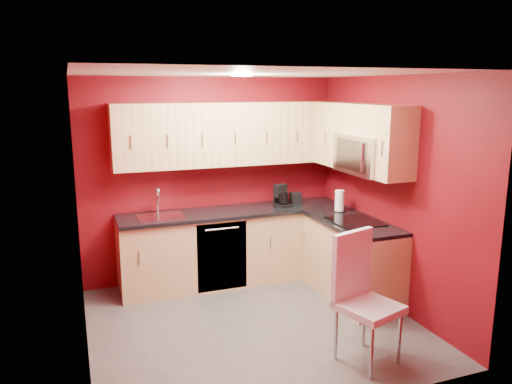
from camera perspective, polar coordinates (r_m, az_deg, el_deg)
floor at (r=5.27m, az=-0.36°, el=-14.87°), size 3.20×3.20×0.00m
ceiling at (r=4.71m, az=-0.40°, el=13.42°), size 3.20×3.20×0.00m
wall_back at (r=6.24m, az=-5.12°, el=1.45°), size 3.20×0.00×3.20m
wall_front at (r=3.53m, az=8.10°, el=-6.80°), size 3.20×0.00×3.20m
wall_left at (r=4.56m, az=-19.62°, el=-3.07°), size 0.00×3.00×3.00m
wall_right at (r=5.59m, az=15.22°, el=-0.15°), size 0.00×3.00×3.00m
base_cabinets_back at (r=6.22m, az=-2.45°, el=-6.30°), size 2.80×0.60×0.87m
base_cabinets_right at (r=5.84m, az=10.94°, el=-7.74°), size 0.60×1.30×0.87m
countertop_back at (r=6.08m, az=-2.45°, el=-2.27°), size 2.80×0.63×0.04m
countertop_right at (r=5.69m, az=11.07°, el=-3.48°), size 0.63×1.27×0.04m
upper_cabinets_back at (r=6.06m, az=-2.94°, el=6.65°), size 2.80×0.35×0.75m
upper_cabinets_right at (r=5.76m, az=11.58°, el=6.79°), size 0.35×1.55×0.75m
microwave at (r=5.57m, az=12.53°, el=4.22°), size 0.42×0.76×0.42m
cooktop at (r=5.65m, az=11.22°, el=-3.32°), size 0.50×0.55×0.01m
sink at (r=5.88m, az=-10.88°, el=-2.42°), size 0.52×0.42×0.35m
dishwasher_front at (r=5.89m, az=-3.90°, el=-7.38°), size 0.60×0.02×0.82m
downlight at (r=5.00m, az=-1.61°, el=13.15°), size 0.20×0.20×0.01m
coffee_maker at (r=6.25m, az=3.14°, el=-0.41°), size 0.23×0.26×0.27m
napkin_holder at (r=6.42m, az=4.55°, el=-0.70°), size 0.14×0.14×0.14m
paper_towel at (r=6.07m, az=9.53°, el=-1.01°), size 0.19×0.19×0.26m
dining_chair at (r=4.50m, az=12.82°, el=-11.99°), size 0.59×0.60×1.15m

